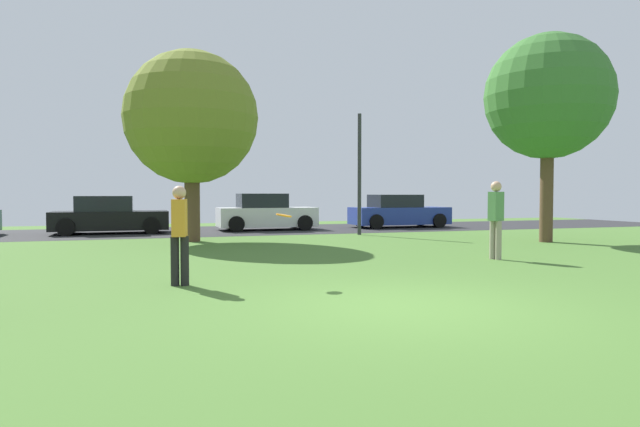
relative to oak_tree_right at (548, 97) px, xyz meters
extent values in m
plane|color=#47702D|center=(-8.81, -7.52, -4.56)|extent=(44.00, 44.00, 0.00)
cube|color=#28282B|center=(-8.81, 8.48, -4.56)|extent=(44.00, 6.40, 0.01)
cylinder|color=brown|center=(0.00, 0.00, -2.89)|extent=(0.40, 0.40, 3.34)
sphere|color=#38702D|center=(0.00, 0.00, 0.03)|extent=(3.92, 3.92, 3.92)
cylinder|color=brown|center=(-10.65, 3.72, -3.25)|extent=(0.49, 0.49, 2.62)
sphere|color=olive|center=(-10.65, 3.72, -0.60)|extent=(4.23, 4.23, 4.23)
cylinder|color=gray|center=(-4.33, -3.46, -4.11)|extent=(0.14, 0.14, 0.90)
cylinder|color=gray|center=(-4.38, -3.31, -4.11)|extent=(0.14, 0.14, 0.90)
cube|color=#51894C|center=(-4.35, -3.39, -3.32)|extent=(0.37, 0.31, 0.68)
sphere|color=tan|center=(-4.35, -3.39, -2.86)|extent=(0.24, 0.24, 0.24)
cylinder|color=black|center=(-11.67, -4.81, -4.15)|extent=(0.14, 0.14, 0.82)
cylinder|color=black|center=(-11.51, -4.84, -4.15)|extent=(0.14, 0.14, 0.82)
cube|color=orange|center=(-11.59, -4.83, -3.43)|extent=(0.28, 0.36, 0.62)
sphere|color=tan|center=(-11.59, -4.83, -3.01)|extent=(0.22, 0.22, 0.22)
cylinder|color=orange|center=(-9.89, -5.15, -3.40)|extent=(0.34, 0.34, 0.07)
cube|color=black|center=(-13.33, 8.27, -4.05)|extent=(4.24, 1.80, 0.71)
cube|color=black|center=(-13.54, 8.27, -3.41)|extent=(2.03, 1.59, 0.59)
cylinder|color=black|center=(-11.84, 9.17, -4.24)|extent=(0.64, 0.22, 0.64)
cylinder|color=black|center=(-11.84, 7.37, -4.24)|extent=(0.64, 0.22, 0.64)
cylinder|color=black|center=(-14.81, 9.17, -4.24)|extent=(0.64, 0.22, 0.64)
cylinder|color=black|center=(-14.81, 7.37, -4.24)|extent=(0.64, 0.22, 0.64)
cube|color=white|center=(-7.18, 8.36, -4.01)|extent=(4.08, 1.71, 0.80)
cube|color=black|center=(-7.38, 8.36, -3.32)|extent=(1.96, 1.50, 0.59)
cylinder|color=black|center=(-5.75, 9.21, -4.24)|extent=(0.64, 0.22, 0.64)
cylinder|color=black|center=(-5.75, 7.51, -4.24)|extent=(0.64, 0.22, 0.64)
cylinder|color=black|center=(-8.60, 9.21, -4.24)|extent=(0.64, 0.22, 0.64)
cylinder|color=black|center=(-8.60, 7.51, -4.24)|extent=(0.64, 0.22, 0.64)
cube|color=#233893|center=(-1.03, 8.27, -4.03)|extent=(4.41, 1.76, 0.77)
cube|color=black|center=(-1.25, 8.27, -3.36)|extent=(2.12, 1.55, 0.57)
cylinder|color=black|center=(0.52, 9.15, -4.24)|extent=(0.64, 0.22, 0.64)
cylinder|color=black|center=(0.52, 7.39, -4.24)|extent=(0.64, 0.22, 0.64)
cylinder|color=black|center=(-2.57, 9.15, -4.24)|extent=(0.64, 0.22, 0.64)
cylinder|color=black|center=(-2.57, 7.39, -4.24)|extent=(0.64, 0.22, 0.64)
cylinder|color=#2D2D33|center=(-4.47, 4.68, -2.31)|extent=(0.14, 0.14, 4.50)
camera|label=1|loc=(-12.18, -14.10, -3.03)|focal=30.51mm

